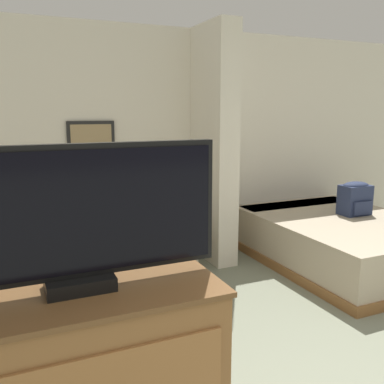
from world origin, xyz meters
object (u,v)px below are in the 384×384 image
at_px(tv, 76,217).
at_px(bed, 341,240).
at_px(backpack, 355,198).
at_px(couch, 103,244).
at_px(coffee_table, 132,275).

relative_size(tv, bed, 0.48).
relative_size(bed, backpack, 5.66).
height_order(couch, tv, tv).
distance_m(couch, coffee_table, 1.00).
relative_size(couch, tv, 1.69).
height_order(couch, backpack, couch).
relative_size(couch, bed, 0.81).
bearing_deg(backpack, couch, 167.43).
bearing_deg(coffee_table, tv, -111.16).
bearing_deg(couch, bed, -15.25).
height_order(bed, backpack, backpack).
bearing_deg(bed, couch, 164.75).
bearing_deg(tv, bed, 32.71).
distance_m(coffee_table, bed, 2.53).
height_order(couch, bed, couch).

